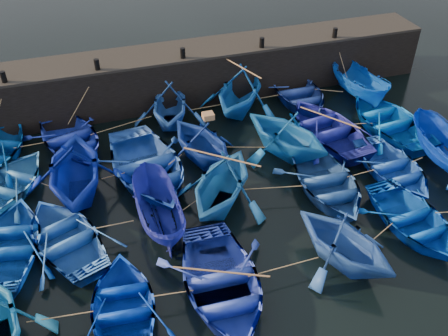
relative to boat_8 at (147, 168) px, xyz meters
name	(u,v)px	position (x,y,z in m)	size (l,w,h in m)	color
ground	(251,235)	(2.93, -4.30, -0.60)	(120.00, 120.00, 0.00)	black
quay_wall	(180,76)	(2.93, 6.20, 0.65)	(26.00, 2.50, 2.50)	black
quay_top	(179,51)	(2.93, 6.20, 1.96)	(26.00, 2.50, 0.12)	black
bollard_0	(3,77)	(-5.07, 5.30, 2.27)	(0.24, 0.24, 0.50)	black
bollard_1	(97,64)	(-1.07, 5.30, 2.27)	(0.24, 0.24, 0.50)	black
bollard_2	(183,53)	(2.93, 5.30, 2.27)	(0.24, 0.24, 0.50)	black
bollard_3	(262,42)	(6.93, 5.30, 2.27)	(0.24, 0.24, 0.50)	black
bollard_4	(335,33)	(10.93, 5.30, 2.27)	(0.24, 0.24, 0.50)	black
boat_1	(70,139)	(-2.84, 3.21, -0.10)	(3.47, 4.85, 1.01)	#192DB3
boat_2	(169,104)	(1.85, 3.93, 0.45)	(3.45, 4.01, 2.11)	#1F4DA1
boat_3	(240,90)	(5.35, 3.97, 0.59)	(3.92, 4.54, 2.39)	#1054B3
boat_4	(298,93)	(8.51, 3.99, -0.10)	(3.44, 4.81, 1.00)	navy
boat_5	(360,84)	(11.59, 3.31, 0.22)	(1.60, 4.25, 1.64)	blue
boat_6	(7,185)	(-5.44, 0.75, -0.14)	(3.19, 4.46, 0.93)	blue
boat_7	(75,168)	(-2.75, -0.12, 0.68)	(4.22, 4.89, 2.57)	navy
boat_8	(147,168)	(0.00, 0.00, 0.00)	(4.16, 5.81, 1.21)	#204EB3
boat_9	(202,141)	(2.47, 0.52, 0.45)	(3.43, 3.98, 2.10)	navy
boat_10	(287,132)	(6.08, -0.08, 0.53)	(3.72, 4.31, 2.27)	#105BAC
boat_11	(328,128)	(8.42, 0.52, -0.07)	(3.67, 5.13, 1.06)	navy
boat_12	(389,120)	(11.43, 0.24, -0.06)	(3.72, 5.20, 1.08)	blue
boat_13	(11,244)	(-5.22, -2.64, -0.13)	(3.24, 4.53, 0.94)	#093E99
boat_14	(65,237)	(-3.42, -2.86, -0.14)	(3.21, 4.48, 0.93)	blue
boat_15	(158,210)	(-0.13, -2.88, 0.19)	(1.54, 4.10, 1.59)	navy
boat_16	(222,182)	(2.41, -2.44, 0.53)	(3.72, 4.32, 2.27)	#195EA6
boat_17	(327,182)	(6.58, -2.96, -0.11)	(3.40, 4.76, 0.99)	navy
boat_18	(393,168)	(9.64, -2.88, -0.15)	(3.10, 4.34, 0.90)	blue
boat_19	(442,149)	(12.00, -2.77, 0.21)	(1.59, 4.22, 1.63)	#002593
boat_21	(124,306)	(-1.92, -6.37, -0.17)	(2.98, 4.17, 0.87)	#0027A4
boat_22	(221,284)	(1.10, -6.53, -0.07)	(3.66, 5.12, 1.06)	blue
boat_23	(345,241)	(5.37, -6.47, 0.42)	(3.35, 3.89, 2.05)	#1F4995
boat_24	(414,220)	(8.61, -5.81, -0.15)	(3.14, 4.38, 0.91)	#033EB3
wooden_crate	(208,116)	(2.77, 0.52, 1.62)	(0.45, 0.41, 0.25)	#956941
mooring_ropes	(217,139)	(3.18, 0.68, 0.28)	(17.73, 11.77, 2.10)	tan
loose_oars	(258,141)	(4.32, -1.12, 1.12)	(9.58, 12.58, 1.39)	#99724C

